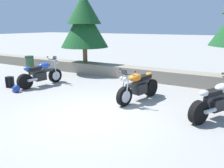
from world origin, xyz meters
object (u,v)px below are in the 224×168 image
at_px(rider_helmet, 16,89).
at_px(pine_tree_far_left, 84,22).
at_px(trash_bin, 30,64).
at_px(motorcycle_silver_far_right, 217,101).
at_px(motorcycle_orange_centre, 138,87).
at_px(rider_backpack, 10,81).
at_px(motorcycle_blue_near_left, 41,74).

height_order(rider_helmet, pine_tree_far_left, pine_tree_far_left).
distance_m(pine_tree_far_left, trash_bin, 3.82).
xyz_separation_m(motorcycle_silver_far_right, rider_helmet, (-6.87, -1.06, -0.35)).
relative_size(motorcycle_orange_centre, rider_backpack, 4.32).
xyz_separation_m(rider_helmet, trash_bin, (-2.70, 3.03, 0.30)).
relative_size(motorcycle_blue_near_left, motorcycle_orange_centre, 1.01).
distance_m(motorcycle_orange_centre, trash_bin, 7.32).
distance_m(motorcycle_blue_near_left, motorcycle_orange_centre, 4.33).
xyz_separation_m(rider_backpack, pine_tree_far_left, (0.94, 3.98, 2.42)).
distance_m(rider_helmet, trash_bin, 4.07).
bearing_deg(trash_bin, rider_helmet, -48.38).
height_order(motorcycle_orange_centre, trash_bin, motorcycle_orange_centre).
xyz_separation_m(motorcycle_blue_near_left, motorcycle_orange_centre, (4.32, 0.16, 0.00)).
bearing_deg(motorcycle_orange_centre, motorcycle_silver_far_right, -6.97).
distance_m(motorcycle_orange_centre, rider_backpack, 5.36).
relative_size(motorcycle_silver_far_right, rider_backpack, 3.99).
xyz_separation_m(motorcycle_blue_near_left, rider_backpack, (-0.94, -0.84, -0.24)).
xyz_separation_m(motorcycle_blue_near_left, rider_helmet, (-0.10, -1.20, -0.35)).
bearing_deg(motorcycle_blue_near_left, motorcycle_orange_centre, 2.08).
bearing_deg(motorcycle_orange_centre, motorcycle_blue_near_left, -177.92).
xyz_separation_m(rider_backpack, rider_helmet, (0.83, -0.36, -0.11)).
height_order(rider_helmet, trash_bin, trash_bin).
bearing_deg(rider_backpack, rider_helmet, -23.59).
bearing_deg(motorcycle_silver_far_right, rider_backpack, -174.83).
bearing_deg(rider_helmet, motorcycle_blue_near_left, 85.05).
xyz_separation_m(motorcycle_silver_far_right, trash_bin, (-9.56, 1.97, -0.05)).
height_order(motorcycle_blue_near_left, motorcycle_orange_centre, same).
bearing_deg(trash_bin, pine_tree_far_left, 25.04).
bearing_deg(rider_backpack, motorcycle_blue_near_left, 41.81).
xyz_separation_m(rider_backpack, trash_bin, (-1.86, 2.67, 0.19)).
bearing_deg(motorcycle_orange_centre, rider_backpack, -169.29).
bearing_deg(motorcycle_orange_centre, rider_helmet, -162.95).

